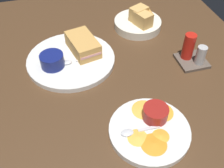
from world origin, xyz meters
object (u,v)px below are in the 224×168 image
(ramekin_dark_sauce, at_px, (52,60))
(bread_basket_rear, at_px, (139,22))
(spoon_by_gravy_ramekin, at_px, (132,132))
(ramekin_light_gravy, at_px, (155,113))
(spoon_by_dark_ramekin, at_px, (71,62))
(plate_chips_companion, at_px, (149,131))
(condiment_caddy, at_px, (192,53))
(plate_sandwich_main, at_px, (71,60))
(sandwich_half_near, at_px, (83,45))

(ramekin_dark_sauce, relative_size, bread_basket_rear, 0.42)
(spoon_by_gravy_ramekin, height_order, bread_basket_rear, bread_basket_rear)
(ramekin_light_gravy, bearing_deg, bread_basket_rear, 166.11)
(ramekin_light_gravy, xyz_separation_m, spoon_by_gravy_ramekin, (0.03, -0.07, -0.01))
(spoon_by_gravy_ramekin, bearing_deg, ramekin_dark_sauce, -152.33)
(spoon_by_dark_ramekin, relative_size, plate_chips_companion, 0.49)
(bread_basket_rear, distance_m, condiment_caddy, 0.25)
(condiment_caddy, bearing_deg, ramekin_light_gravy, -46.17)
(plate_sandwich_main, bearing_deg, ramekin_dark_sauce, -68.64)
(sandwich_half_near, bearing_deg, plate_sandwich_main, -59.64)
(ramekin_dark_sauce, height_order, ramekin_light_gravy, ramekin_dark_sauce)
(ramekin_light_gravy, height_order, bread_basket_rear, bread_basket_rear)
(spoon_by_dark_ramekin, height_order, ramekin_light_gravy, ramekin_light_gravy)
(sandwich_half_near, distance_m, condiment_caddy, 0.35)
(spoon_by_dark_ramekin, relative_size, condiment_caddy, 1.04)
(ramekin_dark_sauce, distance_m, bread_basket_rear, 0.37)
(plate_chips_companion, height_order, condiment_caddy, condiment_caddy)
(plate_sandwich_main, xyz_separation_m, sandwich_half_near, (-0.03, 0.05, 0.03))
(sandwich_half_near, xyz_separation_m, ramekin_dark_sauce, (0.05, -0.10, -0.00))
(sandwich_half_near, bearing_deg, spoon_by_gravy_ramekin, 8.59)
(ramekin_light_gravy, height_order, condiment_caddy, condiment_caddy)
(ramekin_dark_sauce, xyz_separation_m, spoon_by_dark_ramekin, (0.00, 0.06, -0.02))
(plate_sandwich_main, distance_m, ramekin_dark_sauce, 0.07)
(spoon_by_gravy_ramekin, xyz_separation_m, condiment_caddy, (-0.22, 0.27, 0.01))
(plate_sandwich_main, bearing_deg, condiment_caddy, 74.90)
(plate_chips_companion, bearing_deg, condiment_caddy, 134.62)
(bread_basket_rear, bearing_deg, plate_sandwich_main, -64.87)
(spoon_by_dark_ramekin, bearing_deg, ramekin_dark_sauce, -90.21)
(plate_sandwich_main, height_order, plate_chips_companion, same)
(sandwich_half_near, xyz_separation_m, spoon_by_gravy_ramekin, (0.35, 0.05, -0.02))
(bread_basket_rear, relative_size, condiment_caddy, 1.83)
(condiment_caddy, bearing_deg, spoon_by_dark_ramekin, -101.65)
(spoon_by_dark_ramekin, relative_size, bread_basket_rear, 0.57)
(spoon_by_gravy_ramekin, bearing_deg, spoon_by_dark_ramekin, -161.43)
(sandwich_half_near, distance_m, ramekin_light_gravy, 0.34)
(plate_sandwich_main, distance_m, spoon_by_gravy_ramekin, 0.34)
(ramekin_dark_sauce, bearing_deg, plate_sandwich_main, 111.36)
(spoon_by_dark_ramekin, bearing_deg, bread_basket_rear, 118.80)
(ramekin_dark_sauce, xyz_separation_m, bread_basket_rear, (-0.15, 0.33, -0.01))
(spoon_by_dark_ramekin, bearing_deg, spoon_by_gravy_ramekin, 18.57)
(plate_sandwich_main, bearing_deg, spoon_by_dark_ramekin, -5.06)
(plate_chips_companion, bearing_deg, sandwich_half_near, -164.45)
(plate_sandwich_main, relative_size, spoon_by_dark_ramekin, 2.84)
(ramekin_dark_sauce, height_order, spoon_by_gravy_ramekin, ramekin_dark_sauce)
(ramekin_dark_sauce, distance_m, plate_chips_companion, 0.36)
(plate_sandwich_main, relative_size, bread_basket_rear, 1.62)
(plate_chips_companion, distance_m, condiment_caddy, 0.32)
(plate_sandwich_main, bearing_deg, spoon_by_gravy_ramekin, 16.99)
(plate_sandwich_main, bearing_deg, bread_basket_rear, 115.13)
(sandwich_half_near, xyz_separation_m, bread_basket_rear, (-0.10, 0.23, -0.01))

